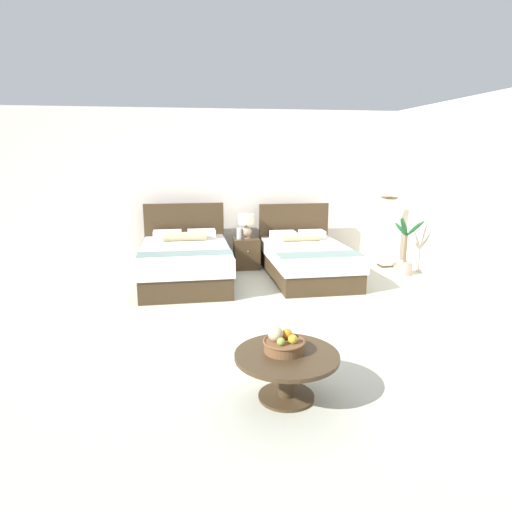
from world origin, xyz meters
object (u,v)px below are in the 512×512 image
fruit_bowl (283,343)px  floor_lamp_corner (387,232)px  table_lamp (246,224)px  bed_near_corner (307,259)px  bed_near_window (186,262)px  nightstand (247,253)px  coffee_table (287,365)px  potted_palm (405,257)px  vase (239,234)px

fruit_bowl → floor_lamp_corner: floor_lamp_corner is taller
floor_lamp_corner → table_lamp: bearing=174.0°
bed_near_corner → table_lamp: (-0.92, 0.77, 0.51)m
bed_near_window → fruit_bowl: 3.71m
fruit_bowl → table_lamp: bearing=86.7°
bed_near_window → floor_lamp_corner: (3.63, 0.51, 0.31)m
nightstand → coffee_table: bearing=-93.0°
coffee_table → floor_lamp_corner: floor_lamp_corner is taller
nightstand → potted_palm: size_ratio=0.54×
nightstand → table_lamp: (0.00, 0.02, 0.54)m
bed_near_corner → potted_palm: (1.70, -0.10, 0.01)m
nightstand → potted_palm: bearing=-17.9°
nightstand → table_lamp: table_lamp is taller
bed_near_window → vase: bearing=37.0°
potted_palm → vase: bearing=163.7°
bed_near_corner → vase: bearing=146.1°
nightstand → floor_lamp_corner: 2.58m
table_lamp → coffee_table: (-0.23, -4.44, -0.51)m
bed_near_window → potted_palm: bearing=-1.4°
table_lamp → vase: (-0.14, -0.06, -0.17)m
table_lamp → fruit_bowl: size_ratio=1.22×
bed_near_window → bed_near_corner: 2.00m
vase → floor_lamp_corner: size_ratio=0.16×
table_lamp → bed_near_window: bearing=-144.4°
bed_near_corner → nightstand: 1.19m
table_lamp → potted_palm: (2.62, -0.86, -0.49)m
bed_near_window → potted_palm: size_ratio=2.05×
bed_near_corner → nightstand: bearing=140.9°
bed_near_window → potted_palm: (3.70, -0.09, -0.01)m
vase → bed_near_window: bearing=-143.0°
nightstand → fruit_bowl: size_ratio=1.53×
table_lamp → floor_lamp_corner: floor_lamp_corner is taller
vase → fruit_bowl: 4.33m
vase → fruit_bowl: size_ratio=0.55×
bed_near_window → table_lamp: bed_near_window is taller
bed_near_corner → fruit_bowl: (-1.17, -3.62, 0.17)m
floor_lamp_corner → potted_palm: (0.07, -0.60, -0.32)m
vase → table_lamp: bearing=24.0°
vase → coffee_table: 4.40m
floor_lamp_corner → vase: bearing=175.5°
table_lamp → floor_lamp_corner: bearing=-6.0°
nightstand → vase: (-0.14, -0.04, 0.37)m
bed_near_window → coffee_table: 3.77m
bed_near_corner → floor_lamp_corner: 1.73m
table_lamp → vase: table_lamp is taller
coffee_table → floor_lamp_corner: 5.02m
bed_near_window → table_lamp: size_ratio=4.81×
potted_palm → table_lamp: bearing=161.7°
floor_lamp_corner → fruit_bowl: bearing=-124.2°
bed_near_window → coffee_table: bed_near_window is taller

